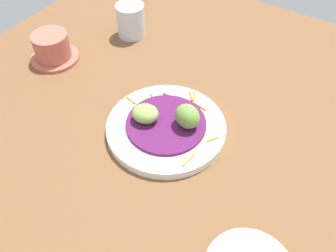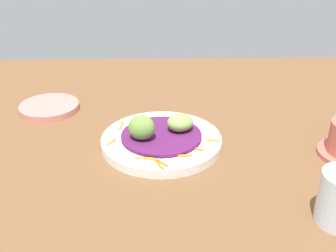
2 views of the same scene
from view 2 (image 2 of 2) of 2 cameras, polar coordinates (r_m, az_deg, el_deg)
table_surface at (r=80.85cm, az=-1.51°, el=-3.85°), size 110.00×110.00×2.00cm
main_plate at (r=81.32cm, az=-1.04°, el=-2.11°), size 23.31×23.31×1.77cm
cabbage_bed at (r=80.72cm, az=-1.05°, el=-1.35°), size 15.62×15.62×0.70cm
carrot_garnish at (r=76.82cm, az=-1.45°, el=-3.09°), size 18.16×21.38×0.40cm
guac_scoop_left at (r=81.23cm, az=1.53°, el=0.47°), size 5.77×6.26×3.38cm
guac_scoop_center at (r=78.14cm, az=-3.76°, el=-0.16°), size 5.31×5.94×4.77cm
side_plate_small at (r=99.59cm, az=-15.99°, el=2.48°), size 13.41×13.41×1.42cm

